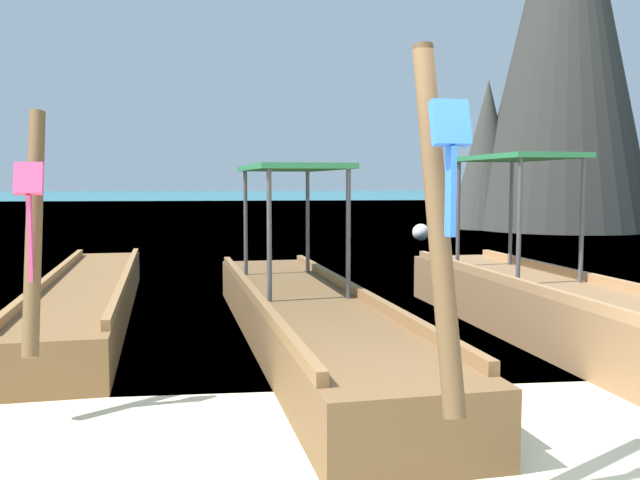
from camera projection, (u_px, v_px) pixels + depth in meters
The scene contains 6 objects.
sea_water at pixel (252, 200), 65.25m from camera, with size 120.00×120.00×0.00m, color #147A89.
longtail_boat_pink_ribbon at pixel (89, 298), 8.84m from camera, with size 1.75×7.53×2.31m.
longtail_boat_blue_ribbon at pixel (306, 315), 7.36m from camera, with size 1.95×7.44×2.53m.
longtail_boat_orange_ribbon at pixel (542, 303), 7.87m from camera, with size 1.58×6.21×2.45m.
karst_rock at pixel (561, 30), 24.93m from camera, with size 7.14×6.42×14.90m.
mooring_buoy_near at pixel (421, 232), 20.29m from camera, with size 0.50×0.50×0.50m.
Camera 1 is at (-0.86, -3.23, 1.75)m, focal length 38.87 mm.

